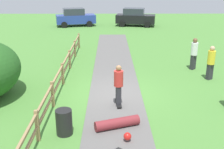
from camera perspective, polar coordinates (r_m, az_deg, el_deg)
ground_plane at (r=12.89m, az=0.66°, el=-4.00°), size 60.00×60.00×0.00m
asphalt_path at (r=12.89m, az=0.66°, el=-3.96°), size 2.40×28.00×0.02m
wooden_fence at (r=12.86m, az=-10.99°, el=-1.23°), size 0.12×18.12×1.10m
trash_bin at (r=9.72m, az=-9.77°, el=-9.58°), size 0.56×0.56×0.90m
skater_riding at (r=11.40m, az=1.34°, el=-1.83°), size 0.42×0.82×1.75m
skater_fallen at (r=9.99m, az=1.23°, el=-10.08°), size 1.65×1.45×0.36m
bystander_white at (r=16.72m, az=16.43°, el=4.39°), size 0.53×0.53×1.84m
bystander_yellow at (r=15.28m, az=19.58°, el=2.59°), size 0.52×0.52×1.80m
parked_car_black at (r=31.24m, az=4.75°, el=11.60°), size 4.45×2.60×1.92m
parked_car_blue at (r=31.32m, az=-7.53°, el=11.53°), size 4.48×2.73×1.92m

